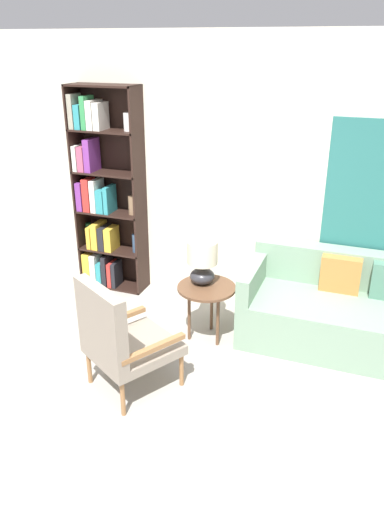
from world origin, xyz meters
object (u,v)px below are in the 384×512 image
(table_lamp, at_px, (202,260))
(armchair, at_px, (118,336))
(side_table, at_px, (206,292))
(couch, at_px, (361,314))
(bookshelf, at_px, (103,198))

(table_lamp, bearing_deg, armchair, -107.41)
(side_table, height_order, table_lamp, table_lamp)
(armchair, height_order, side_table, armchair)
(side_table, bearing_deg, couch, 16.46)
(armchair, distance_m, table_lamp, 1.11)
(armchair, xyz_separation_m, table_lamp, (0.32, 1.03, 0.27))
(armchair, xyz_separation_m, side_table, (0.38, 0.97, -0.03))
(bookshelf, distance_m, couch, 2.88)
(bookshelf, bearing_deg, couch, -5.89)
(bookshelf, height_order, armchair, bookshelf)
(bookshelf, distance_m, side_table, 1.67)
(armchair, relative_size, couch, 0.46)
(bookshelf, relative_size, side_table, 4.07)
(armchair, bearing_deg, table_lamp, 72.59)
(couch, bearing_deg, armchair, -141.60)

